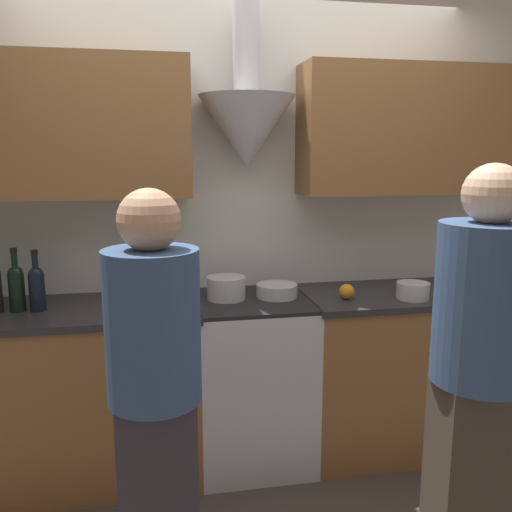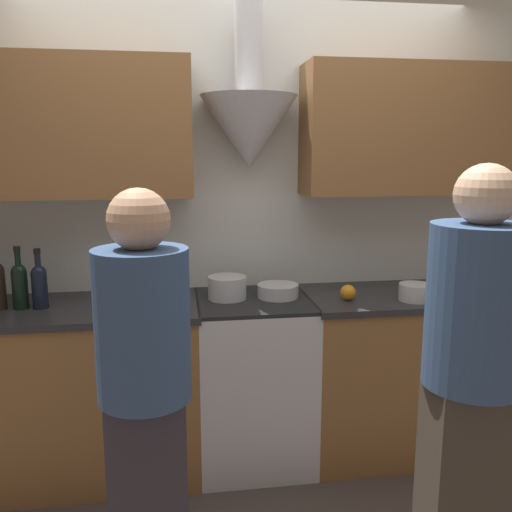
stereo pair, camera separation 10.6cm
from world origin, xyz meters
name	(u,v)px [view 2 (the right image)]	position (x,y,z in m)	size (l,w,h in m)	color
ground_plane	(262,490)	(0.00, 0.00, 0.00)	(12.00, 12.00, 0.00)	#423833
wall_back	(235,189)	(-0.06, 0.58, 1.48)	(8.40, 0.51, 2.60)	silver
counter_left	(50,392)	(-1.06, 0.31, 0.46)	(1.55, 0.62, 0.92)	brown
counter_right	(409,370)	(0.90, 0.31, 0.46)	(1.21, 0.62, 0.92)	brown
stove_range	(253,379)	(0.00, 0.31, 0.46)	(0.60, 0.60, 0.92)	silver
wine_bottle_6	(20,283)	(-1.17, 0.30, 1.04)	(0.08, 0.08, 0.31)	black
wine_bottle_7	(39,284)	(-1.07, 0.30, 1.04)	(0.08, 0.08, 0.30)	black
stock_pot	(227,288)	(-0.14, 0.34, 0.98)	(0.20, 0.20, 0.12)	silver
mixing_bowl	(278,291)	(0.14, 0.33, 0.95)	(0.22, 0.22, 0.07)	silver
orange_fruit	(348,292)	(0.49, 0.21, 0.96)	(0.08, 0.08, 0.08)	orange
saucepan	(415,292)	(0.84, 0.16, 0.96)	(0.17, 0.17, 0.09)	silver
person_foreground_left	(145,390)	(-0.52, -0.65, 0.87)	(0.32, 0.32, 1.56)	#38333D
person_foreground_right	(471,382)	(0.58, -0.84, 0.91)	(0.33, 0.33, 1.64)	#473D33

